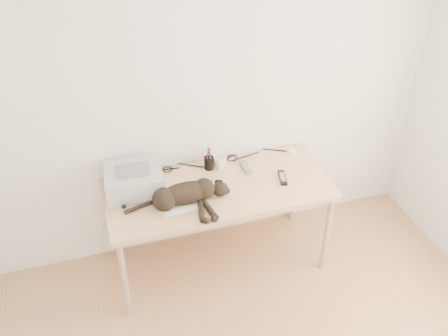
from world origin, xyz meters
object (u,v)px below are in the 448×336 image
object	(u,v)px
mouse	(292,149)
printer	(134,181)
desk	(215,194)
pen_cup	(209,163)
mug	(220,162)
cat	(183,195)

from	to	relation	value
mouse	printer	bearing A→B (deg)	-162.97
printer	desk	bearing A→B (deg)	-4.47
printer	pen_cup	distance (m)	0.58
desk	printer	world-z (taller)	printer
printer	mouse	world-z (taller)	printer
mug	cat	bearing A→B (deg)	-136.94
mug	pen_cup	size ratio (longest dim) A/B	0.56
pen_cup	mouse	distance (m)	0.69
mug	mouse	xyz separation A→B (m)	(0.60, 0.05, -0.03)
desk	printer	size ratio (longest dim) A/B	3.90
printer	cat	bearing A→B (deg)	-38.88
cat	mouse	bearing A→B (deg)	19.42
desk	cat	distance (m)	0.39
printer	mug	size ratio (longest dim) A/B	3.95
cat	mouse	distance (m)	1.04
desk	mouse	distance (m)	0.72
printer	pen_cup	size ratio (longest dim) A/B	2.21
printer	mouse	distance (m)	1.26
desk	cat	bearing A→B (deg)	-145.78
printer	cat	world-z (taller)	printer
mug	pen_cup	xyz separation A→B (m)	(-0.08, 0.00, 0.00)
pen_cup	mug	bearing A→B (deg)	-2.87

